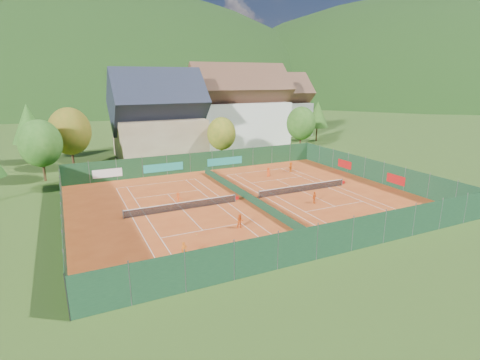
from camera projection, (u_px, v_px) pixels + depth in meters
name	position (u px, v px, depth m)	size (l,w,h in m)	color
ground	(247.00, 200.00, 44.83)	(600.00, 600.00, 0.00)	#2E4F18
clay_pad	(247.00, 200.00, 44.83)	(40.00, 32.00, 0.01)	#BD4A1B
court_markings_left	(183.00, 210.00, 41.49)	(11.03, 23.83, 0.00)	white
court_markings_right	(303.00, 191.00, 48.16)	(11.03, 23.83, 0.00)	white
tennis_net_left	(184.00, 205.00, 41.43)	(13.30, 0.10, 1.02)	#59595B
tennis_net_right	(304.00, 188.00, 48.09)	(13.30, 0.10, 1.02)	#59595B
court_divider	(247.00, 196.00, 44.70)	(0.03, 28.80, 1.00)	#143721
fence_north	(199.00, 162.00, 58.16)	(40.00, 0.10, 3.00)	#13361B
fence_south	(335.00, 239.00, 30.52)	(40.00, 0.04, 3.00)	#13351E
fence_west	(62.00, 214.00, 36.10)	(0.04, 32.00, 3.00)	#14381D
fence_east	(373.00, 171.00, 52.81)	(0.09, 32.00, 3.00)	#153B22
chalet	(159.00, 121.00, 67.91)	(16.20, 12.00, 16.00)	tan
hotel_block_a	(239.00, 110.00, 80.84)	(21.60, 11.00, 17.25)	silver
hotel_block_b	(275.00, 109.00, 93.83)	(17.28, 10.00, 15.50)	silver
tree_west_front	(40.00, 143.00, 51.62)	(5.72, 5.72, 8.69)	#432F18
tree_west_mid	(70.00, 131.00, 58.33)	(6.44, 6.44, 9.78)	#4A2C1A
tree_west_back	(28.00, 124.00, 62.61)	(5.60, 5.60, 10.00)	#4A2A1A
tree_center	(222.00, 134.00, 65.21)	(5.01, 5.01, 7.60)	#412917
tree_east_front	(301.00, 123.00, 74.27)	(5.72, 5.72, 8.69)	#432F18
tree_east_mid	(318.00, 114.00, 85.21)	(5.04, 5.04, 9.00)	#4E2E1C
tree_east_back	(270.00, 110.00, 88.66)	(7.15, 7.15, 10.86)	#442B18
mountain_backdrop	(137.00, 155.00, 270.25)	(820.00, 530.00, 242.00)	black
ball_hopper	(395.00, 217.00, 37.84)	(0.34, 0.34, 0.80)	slate
loose_ball_0	(197.00, 235.00, 34.89)	(0.07, 0.07, 0.07)	#CCD833
loose_ball_1	(344.00, 229.00, 36.26)	(0.07, 0.07, 0.07)	#CCD833
player_left_near	(184.00, 250.00, 30.25)	(0.51, 0.34, 1.41)	#D76013
player_left_mid	(240.00, 221.00, 36.21)	(0.72, 0.56, 1.48)	#DE5213
player_left_far	(178.00, 198.00, 43.67)	(0.81, 0.47, 1.26)	#E74C14
player_right_near	(314.00, 197.00, 43.53)	(0.83, 0.35, 1.42)	#EA5A14
player_right_far_a	(268.00, 172.00, 55.35)	(0.67, 0.44, 1.38)	#DD4613
player_right_far_b	(291.00, 167.00, 58.01)	(1.43, 0.45, 1.54)	orange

